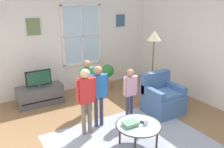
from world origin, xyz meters
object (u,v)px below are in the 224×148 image
armchair (162,98)px  coffee_table (138,126)px  person_blue_shirt (98,89)px  person_green_shirt (87,80)px  floor_lamp (154,43)px  television (39,78)px  cup (146,122)px  remote_near_books (144,123)px  tv_stand (40,95)px  person_pink_shirt (130,89)px  book_stack (130,124)px  person_red_shirt (86,94)px  potted_plant_by_window (108,74)px

armchair → coffee_table: (-1.25, -0.79, 0.07)m
coffee_table → person_blue_shirt: size_ratio=0.62×
person_green_shirt → floor_lamp: (1.55, -0.32, 0.72)m
television → coffee_table: television is taller
cup → remote_near_books: (-0.01, 0.04, -0.04)m
tv_stand → person_pink_shirt: bearing=-50.6°
coffee_table → book_stack: bearing=159.4°
armchair → cup: 1.42m
tv_stand → remote_near_books: tv_stand is taller
person_pink_shirt → person_red_shirt: person_red_shirt is taller
coffee_table → person_green_shirt: person_green_shirt is taller
armchair → remote_near_books: armchair is taller
potted_plant_by_window → floor_lamp: floor_lamp is taller
remote_near_books → potted_plant_by_window: bearing=73.2°
tv_stand → coffee_table: bearing=-68.8°
coffee_table → person_blue_shirt: (-0.25, 0.95, 0.38)m
remote_near_books → person_pink_shirt: bearing=70.2°
coffee_table → floor_lamp: floor_lamp is taller
person_pink_shirt → person_blue_shirt: 0.68m
coffee_table → remote_near_books: remote_near_books is taller
person_pink_shirt → person_red_shirt: size_ratio=0.87×
television → floor_lamp: floor_lamp is taller
person_pink_shirt → floor_lamp: bearing=24.9°
armchair → television: bearing=141.7°
person_red_shirt → tv_stand: bearing=103.4°
potted_plant_by_window → coffee_table: bearing=-108.9°
potted_plant_by_window → tv_stand: bearing=-178.7°
person_red_shirt → potted_plant_by_window: bearing=50.5°
potted_plant_by_window → television: bearing=-178.7°
coffee_table → potted_plant_by_window: bearing=71.1°
coffee_table → floor_lamp: size_ratio=0.45×
remote_near_books → floor_lamp: 2.10m
armchair → person_pink_shirt: person_pink_shirt is taller
cup → person_blue_shirt: bearing=110.0°
book_stack → floor_lamp: floor_lamp is taller
potted_plant_by_window → floor_lamp: 1.74m
tv_stand → book_stack: bearing=-71.1°
cup → remote_near_books: 0.06m
tv_stand → coffee_table: 2.76m
person_blue_shirt → television: bearing=114.7°
armchair → person_green_shirt: (-1.43, 0.82, 0.43)m
armchair → person_green_shirt: 1.71m
armchair → book_stack: (-1.38, -0.74, 0.13)m
television → person_red_shirt: person_red_shirt is taller
floor_lamp → book_stack: bearing=-140.3°
tv_stand → person_pink_shirt: person_pink_shirt is taller
person_red_shirt → potted_plant_by_window: 2.34m
book_stack → person_blue_shirt: size_ratio=0.21×
person_blue_shirt → person_green_shirt: size_ratio=1.04×
person_pink_shirt → tv_stand: bearing=129.4°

